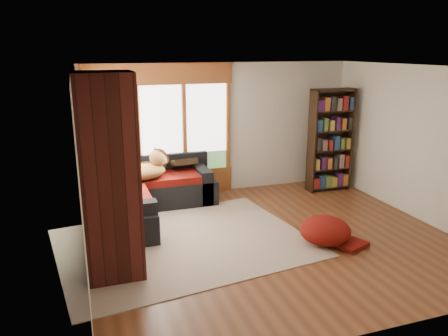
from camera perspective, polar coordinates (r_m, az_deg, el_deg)
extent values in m
plane|color=#5A2F19|center=(6.95, 6.16, -9.02)|extent=(5.50, 5.50, 0.00)
plane|color=white|center=(6.34, 6.84, 12.92)|extent=(5.50, 5.50, 0.00)
cube|color=silver|center=(8.80, -0.44, 5.15)|extent=(5.50, 0.04, 2.60)
cube|color=silver|center=(4.49, 20.14, -5.90)|extent=(5.50, 0.04, 2.60)
cube|color=silver|center=(5.93, -18.36, -0.67)|extent=(0.04, 5.00, 2.60)
cube|color=silver|center=(8.07, 24.49, 2.83)|extent=(0.04, 5.00, 2.60)
cube|color=#945125|center=(8.47, -8.13, 4.94)|extent=(2.82, 0.10, 1.90)
cube|color=white|center=(8.47, -8.13, 4.94)|extent=(2.54, 0.09, 1.62)
cube|color=#945125|center=(7.08, -18.32, 2.28)|extent=(0.10, 2.62, 1.90)
cube|color=white|center=(7.08, -18.32, 2.28)|extent=(0.09, 2.36, 1.62)
cube|color=#669154|center=(7.83, -18.45, 6.44)|extent=(0.03, 0.72, 0.90)
cube|color=#471914|center=(5.60, -14.73, -1.30)|extent=(0.70, 0.70, 2.60)
cube|color=black|center=(8.28, -10.35, -3.56)|extent=(2.20, 0.90, 0.42)
cube|color=black|center=(8.50, -10.84, -0.27)|extent=(2.20, 0.20, 0.38)
cube|color=black|center=(8.44, -3.66, -2.32)|extent=(0.20, 0.90, 0.60)
cube|color=maroon|center=(8.07, -11.01, -2.07)|extent=(1.90, 0.66, 0.12)
cube|color=black|center=(7.61, -14.46, -5.52)|extent=(0.90, 2.20, 0.42)
cube|color=black|center=(7.47, -17.34, -2.88)|extent=(0.20, 2.20, 0.38)
cube|color=black|center=(6.65, -13.79, -7.74)|extent=(0.90, 0.20, 0.60)
cube|color=maroon|center=(7.20, -13.42, -4.37)|extent=(0.66, 1.20, 0.12)
cube|color=maroon|center=(8.10, -14.10, -2.20)|extent=(0.66, 0.66, 0.12)
cube|color=beige|center=(6.75, -5.21, -9.68)|extent=(3.97, 3.23, 0.01)
cube|color=black|center=(9.41, 15.93, 3.65)|extent=(0.04, 0.30, 2.09)
cube|color=black|center=(8.95, 11.40, 3.37)|extent=(0.04, 0.30, 2.09)
cube|color=black|center=(9.29, 13.26, 3.69)|extent=(0.90, 0.02, 2.09)
cube|color=black|center=(9.42, 13.34, -2.36)|extent=(0.82, 0.28, 0.03)
cube|color=black|center=(9.30, 13.49, -0.03)|extent=(0.82, 0.28, 0.03)
cube|color=black|center=(9.21, 13.65, 2.36)|extent=(0.82, 0.28, 0.03)
cube|color=black|center=(9.13, 13.80, 4.80)|extent=(0.82, 0.28, 0.03)
cube|color=black|center=(9.07, 13.96, 7.27)|extent=(0.82, 0.28, 0.03)
cube|color=black|center=(9.03, 14.13, 9.77)|extent=(0.82, 0.28, 0.03)
cube|color=#726659|center=(9.15, 13.79, 3.49)|extent=(0.78, 0.22, 1.93)
ellipsoid|color=maroon|center=(6.82, 13.08, -7.83)|extent=(0.94, 0.94, 0.41)
ellipsoid|color=brown|center=(7.91, -10.44, -0.46)|extent=(0.89, 0.67, 0.27)
sphere|color=brown|center=(7.98, -8.54, 0.72)|extent=(0.38, 0.38, 0.32)
cone|color=brown|center=(7.93, -8.93, 1.58)|extent=(0.14, 0.14, 0.14)
ellipsoid|color=black|center=(6.92, -13.78, -3.14)|extent=(0.72, 0.85, 0.24)
sphere|color=black|center=(7.11, -14.88, -1.73)|extent=(0.39, 0.39, 0.29)
cone|color=black|center=(7.03, -14.76, -0.90)|extent=(0.14, 0.14, 0.13)
cube|color=#2F2417|center=(8.44, -6.05, 0.99)|extent=(0.45, 0.12, 0.45)
cube|color=#2F2417|center=(8.33, -10.08, 0.65)|extent=(0.45, 0.12, 0.45)
cube|color=#2F2417|center=(7.81, -16.29, -0.73)|extent=(0.45, 0.12, 0.45)
cube|color=#2F2417|center=(6.76, -15.81, -3.18)|extent=(0.45, 0.12, 0.45)
cube|color=maroon|center=(8.27, -14.18, 0.30)|extent=(0.42, 0.12, 0.42)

